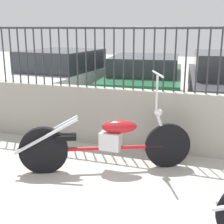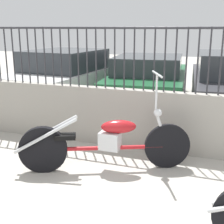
% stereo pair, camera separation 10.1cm
% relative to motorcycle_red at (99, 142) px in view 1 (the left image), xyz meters
% --- Properties ---
extents(low_wall, '(8.99, 0.18, 0.96)m').
position_rel_motorcycle_red_xyz_m(low_wall, '(0.68, 0.99, 0.07)').
color(low_wall, '#9E998E').
rests_on(low_wall, ground_plane).
extents(fence_railing, '(8.99, 0.04, 0.96)m').
position_rel_motorcycle_red_xyz_m(fence_railing, '(0.68, 0.99, 1.15)').
color(fence_railing, '#2D2D33').
rests_on(fence_railing, low_wall).
extents(motorcycle_red, '(2.22, 1.10, 1.34)m').
position_rel_motorcycle_red_xyz_m(motorcycle_red, '(0.00, 0.00, 0.00)').
color(motorcycle_red, black).
rests_on(motorcycle_red, ground_plane).
extents(car_white, '(2.12, 4.21, 1.35)m').
position_rel_motorcycle_red_xyz_m(car_white, '(-2.31, 3.65, 0.27)').
color(car_white, black).
rests_on(car_white, ground_plane).
extents(car_green, '(2.16, 4.20, 1.23)m').
position_rel_motorcycle_red_xyz_m(car_green, '(-0.26, 4.11, 0.22)').
color(car_green, black).
rests_on(car_green, ground_plane).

